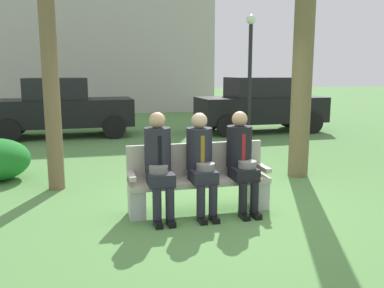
% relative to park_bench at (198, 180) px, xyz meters
% --- Properties ---
extents(ground_plane, '(80.00, 80.00, 0.00)m').
position_rel_park_bench_xyz_m(ground_plane, '(0.30, -0.02, -0.42)').
color(ground_plane, '#538644').
extents(park_bench, '(1.88, 0.44, 0.90)m').
position_rel_park_bench_xyz_m(park_bench, '(0.00, 0.00, 0.00)').
color(park_bench, '#B7AD9E').
rests_on(park_bench, ground).
extents(seated_man_left, '(0.34, 0.72, 1.35)m').
position_rel_park_bench_xyz_m(seated_man_left, '(-0.55, -0.13, 0.33)').
color(seated_man_left, '#23232D').
rests_on(seated_man_left, ground).
extents(seated_man_middle, '(0.34, 0.72, 1.33)m').
position_rel_park_bench_xyz_m(seated_man_middle, '(0.00, -0.13, 0.32)').
color(seated_man_middle, '#23232D').
rests_on(seated_man_middle, ground).
extents(seated_man_right, '(0.34, 0.72, 1.33)m').
position_rel_park_bench_xyz_m(seated_man_right, '(0.56, -0.13, 0.32)').
color(seated_man_right, black).
rests_on(seated_man_right, ground).
extents(parked_car_near, '(3.94, 1.78, 1.68)m').
position_rel_park_bench_xyz_m(parked_car_near, '(-2.15, 7.09, 0.42)').
color(parked_car_near, black).
rests_on(parked_car_near, ground).
extents(parked_car_far, '(3.92, 1.75, 1.68)m').
position_rel_park_bench_xyz_m(parked_car_far, '(3.74, 6.61, 0.42)').
color(parked_car_far, black).
rests_on(parked_car_far, ground).
extents(street_lamp, '(0.24, 0.24, 3.27)m').
position_rel_park_bench_xyz_m(street_lamp, '(2.70, 4.92, 1.61)').
color(street_lamp, black).
rests_on(street_lamp, ground).
extents(building_backdrop, '(11.44, 8.17, 8.79)m').
position_rel_park_bench_xyz_m(building_backdrop, '(-1.11, 17.20, 4.00)').
color(building_backdrop, '#B9ADAC').
rests_on(building_backdrop, ground).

